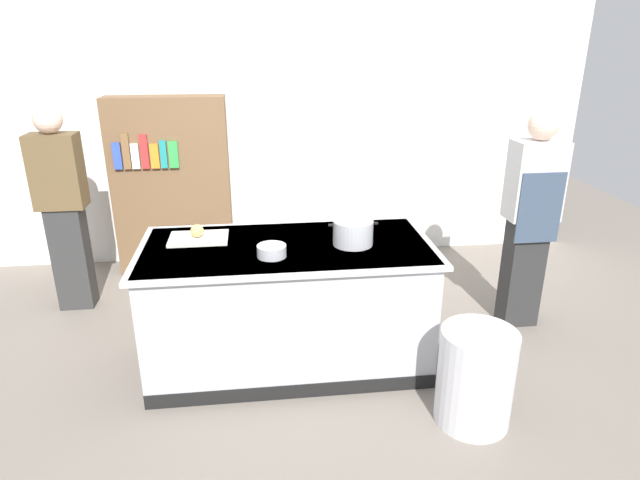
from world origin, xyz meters
TOP-DOWN VIEW (x-y plane):
  - ground_plane at (0.00, 0.00)m, footprint 10.00×10.00m
  - back_wall at (0.00, 2.10)m, footprint 6.40×0.12m
  - counter_island at (0.00, -0.00)m, footprint 1.98×0.98m
  - cutting_board at (-0.60, 0.18)m, footprint 0.40×0.28m
  - onion at (-0.60, 0.18)m, footprint 0.09×0.09m
  - stock_pot at (0.44, -0.04)m, footprint 0.34×0.27m
  - mixing_bowl at (-0.11, -0.18)m, footprint 0.19×0.19m
  - trash_bin at (1.07, -0.79)m, footprint 0.45×0.45m
  - person_chef at (1.90, 0.34)m, footprint 0.38×0.25m
  - person_guest at (-1.77, 1.08)m, footprint 0.38×0.24m
  - bookshelf at (-0.99, 1.80)m, footprint 1.10×0.31m

SIDE VIEW (x-z plane):
  - ground_plane at x=0.00m, z-range 0.00..0.00m
  - trash_bin at x=1.07m, z-range 0.00..0.62m
  - counter_island at x=0.00m, z-range 0.02..0.92m
  - bookshelf at x=-0.99m, z-range 0.00..1.70m
  - cutting_board at x=-0.60m, z-range 0.90..0.92m
  - person_guest at x=-1.77m, z-range 0.05..1.77m
  - person_chef at x=1.90m, z-range 0.05..1.77m
  - mixing_bowl at x=-0.11m, z-range 0.90..0.98m
  - onion at x=-0.60m, z-range 0.92..1.01m
  - stock_pot at x=0.44m, z-range 0.90..1.07m
  - back_wall at x=0.00m, z-range 0.00..3.00m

